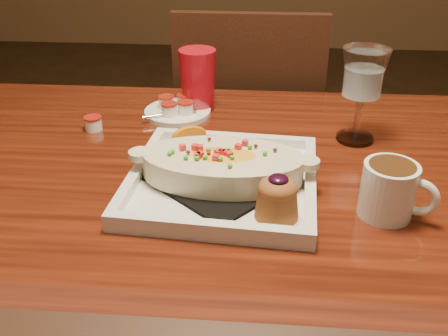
# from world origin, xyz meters

# --- Properties ---
(table) EXTENTS (1.50, 0.90, 0.75)m
(table) POSITION_xyz_m (0.00, 0.00, 0.65)
(table) COLOR maroon
(table) RESTS_ON floor
(chair_far) EXTENTS (0.42, 0.42, 0.93)m
(chair_far) POSITION_xyz_m (-0.00, 0.63, 0.51)
(chair_far) COLOR black
(chair_far) RESTS_ON floor
(plate) EXTENTS (0.34, 0.34, 0.08)m
(plate) POSITION_xyz_m (-0.02, -0.03, 0.78)
(plate) COLOR white
(plate) RESTS_ON table
(coffee_mug) EXTENTS (0.11, 0.08, 0.09)m
(coffee_mug) POSITION_xyz_m (0.24, -0.08, 0.80)
(coffee_mug) COLOR white
(coffee_mug) RESTS_ON table
(goblet) EXTENTS (0.09, 0.09, 0.19)m
(goblet) POSITION_xyz_m (0.23, 0.18, 0.88)
(goblet) COLOR silver
(goblet) RESTS_ON table
(saucer) EXTENTS (0.15, 0.15, 0.10)m
(saucer) POSITION_xyz_m (-0.16, 0.28, 0.76)
(saucer) COLOR white
(saucer) RESTS_ON table
(creamer_loose) EXTENTS (0.04, 0.04, 0.03)m
(creamer_loose) POSITION_xyz_m (-0.32, 0.19, 0.77)
(creamer_loose) COLOR white
(creamer_loose) RESTS_ON table
(red_tumbler) EXTENTS (0.08, 0.08, 0.14)m
(red_tumbler) POSITION_xyz_m (-0.11, 0.32, 0.82)
(red_tumbler) COLOR red
(red_tumbler) RESTS_ON table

